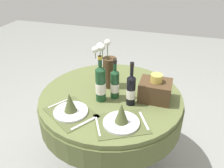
{
  "coord_description": "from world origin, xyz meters",
  "views": [
    {
      "loc": [
        0.46,
        -1.47,
        1.74
      ],
      "look_at": [
        0.0,
        0.03,
        0.82
      ],
      "focal_mm": 37.3,
      "sensor_mm": 36.0,
      "label": 1
    }
  ],
  "objects_px": {
    "flower_vase": "(108,68)",
    "woven_basket_side_right": "(155,90)",
    "wine_bottle_centre": "(131,89)",
    "place_setting_left": "(70,108)",
    "place_setting_right": "(121,118)",
    "dining_table": "(111,109)",
    "wine_bottle_left": "(115,84)",
    "wine_bottle_right": "(101,84)"
  },
  "relations": [
    {
      "from": "place_setting_right",
      "to": "wine_bottle_right",
      "type": "distance_m",
      "value": 0.33
    },
    {
      "from": "wine_bottle_centre",
      "to": "woven_basket_side_right",
      "type": "height_order",
      "value": "wine_bottle_centre"
    },
    {
      "from": "place_setting_right",
      "to": "wine_bottle_left",
      "type": "xyz_separation_m",
      "value": [
        -0.13,
        0.29,
        0.07
      ]
    },
    {
      "from": "place_setting_right",
      "to": "wine_bottle_centre",
      "type": "xyz_separation_m",
      "value": [
        0.0,
        0.24,
        0.08
      ]
    },
    {
      "from": "flower_vase",
      "to": "woven_basket_side_right",
      "type": "height_order",
      "value": "flower_vase"
    },
    {
      "from": "wine_bottle_right",
      "to": "woven_basket_side_right",
      "type": "relative_size",
      "value": 1.55
    },
    {
      "from": "place_setting_left",
      "to": "place_setting_right",
      "type": "xyz_separation_m",
      "value": [
        0.37,
        -0.01,
        0.0
      ]
    },
    {
      "from": "flower_vase",
      "to": "wine_bottle_centre",
      "type": "xyz_separation_m",
      "value": [
        0.23,
        -0.2,
        -0.04
      ]
    },
    {
      "from": "wine_bottle_centre",
      "to": "wine_bottle_right",
      "type": "height_order",
      "value": "wine_bottle_right"
    },
    {
      "from": "flower_vase",
      "to": "woven_basket_side_right",
      "type": "relative_size",
      "value": 1.76
    },
    {
      "from": "place_setting_right",
      "to": "woven_basket_side_right",
      "type": "bearing_deg",
      "value": 65.22
    },
    {
      "from": "wine_bottle_right",
      "to": "woven_basket_side_right",
      "type": "xyz_separation_m",
      "value": [
        0.39,
        0.13,
        -0.06
      ]
    },
    {
      "from": "place_setting_left",
      "to": "place_setting_right",
      "type": "relative_size",
      "value": 1.01
    },
    {
      "from": "wine_bottle_centre",
      "to": "woven_basket_side_right",
      "type": "distance_m",
      "value": 0.2
    },
    {
      "from": "wine_bottle_left",
      "to": "wine_bottle_right",
      "type": "bearing_deg",
      "value": -143.25
    },
    {
      "from": "place_setting_left",
      "to": "wine_bottle_left",
      "type": "distance_m",
      "value": 0.38
    },
    {
      "from": "place_setting_right",
      "to": "wine_bottle_right",
      "type": "height_order",
      "value": "wine_bottle_right"
    },
    {
      "from": "wine_bottle_centre",
      "to": "wine_bottle_right",
      "type": "xyz_separation_m",
      "value": [
        -0.22,
        -0.02,
        0.02
      ]
    },
    {
      "from": "dining_table",
      "to": "wine_bottle_centre",
      "type": "height_order",
      "value": "wine_bottle_centre"
    },
    {
      "from": "place_setting_right",
      "to": "wine_bottle_left",
      "type": "distance_m",
      "value": 0.33
    },
    {
      "from": "place_setting_right",
      "to": "wine_bottle_centre",
      "type": "height_order",
      "value": "wine_bottle_centre"
    },
    {
      "from": "wine_bottle_centre",
      "to": "wine_bottle_right",
      "type": "distance_m",
      "value": 0.23
    },
    {
      "from": "wine_bottle_left",
      "to": "wine_bottle_right",
      "type": "distance_m",
      "value": 0.11
    },
    {
      "from": "wine_bottle_centre",
      "to": "place_setting_left",
      "type": "bearing_deg",
      "value": -148.04
    },
    {
      "from": "wine_bottle_centre",
      "to": "woven_basket_side_right",
      "type": "relative_size",
      "value": 1.44
    },
    {
      "from": "wine_bottle_left",
      "to": "wine_bottle_right",
      "type": "xyz_separation_m",
      "value": [
        -0.09,
        -0.07,
        0.02
      ]
    },
    {
      "from": "wine_bottle_left",
      "to": "wine_bottle_right",
      "type": "relative_size",
      "value": 0.87
    },
    {
      "from": "dining_table",
      "to": "place_setting_right",
      "type": "xyz_separation_m",
      "value": [
        0.17,
        -0.32,
        0.19
      ]
    },
    {
      "from": "wine_bottle_left",
      "to": "flower_vase",
      "type": "bearing_deg",
      "value": 123.54
    },
    {
      "from": "flower_vase",
      "to": "wine_bottle_left",
      "type": "relative_size",
      "value": 1.3
    },
    {
      "from": "dining_table",
      "to": "woven_basket_side_right",
      "type": "distance_m",
      "value": 0.41
    },
    {
      "from": "place_setting_left",
      "to": "flower_vase",
      "type": "relative_size",
      "value": 1.04
    },
    {
      "from": "dining_table",
      "to": "place_setting_left",
      "type": "xyz_separation_m",
      "value": [
        -0.2,
        -0.31,
        0.19
      ]
    },
    {
      "from": "wine_bottle_right",
      "to": "wine_bottle_left",
      "type": "bearing_deg",
      "value": 36.75
    },
    {
      "from": "place_setting_left",
      "to": "flower_vase",
      "type": "height_order",
      "value": "flower_vase"
    },
    {
      "from": "place_setting_left",
      "to": "wine_bottle_left",
      "type": "bearing_deg",
      "value": 50.18
    },
    {
      "from": "dining_table",
      "to": "flower_vase",
      "type": "relative_size",
      "value": 2.78
    },
    {
      "from": "flower_vase",
      "to": "wine_bottle_left",
      "type": "height_order",
      "value": "flower_vase"
    },
    {
      "from": "flower_vase",
      "to": "dining_table",
      "type": "bearing_deg",
      "value": -63.81
    },
    {
      "from": "flower_vase",
      "to": "wine_bottle_right",
      "type": "distance_m",
      "value": 0.22
    },
    {
      "from": "place_setting_left",
      "to": "place_setting_right",
      "type": "distance_m",
      "value": 0.37
    },
    {
      "from": "place_setting_left",
      "to": "place_setting_right",
      "type": "height_order",
      "value": "same"
    }
  ]
}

